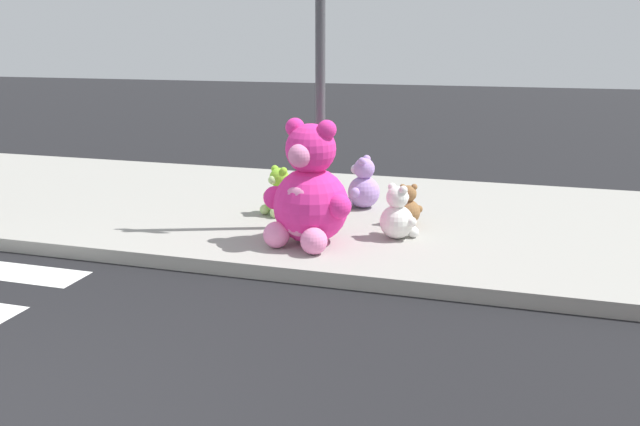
{
  "coord_description": "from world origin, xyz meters",
  "views": [
    {
      "loc": [
        2.98,
        -2.38,
        2.27
      ],
      "look_at": [
        1.23,
        3.6,
        0.55
      ],
      "focal_mm": 35.72,
      "sensor_mm": 36.0,
      "label": 1
    }
  ],
  "objects": [
    {
      "name": "sidewalk",
      "position": [
        0.0,
        5.2,
        0.07
      ],
      "size": [
        28.0,
        4.4,
        0.15
      ],
      "primitive_type": "cube",
      "color": "#9E9B93",
      "rests_on": "ground_plane"
    },
    {
      "name": "sign_pole",
      "position": [
        1.0,
        4.4,
        1.85
      ],
      "size": [
        0.56,
        0.11,
        3.2
      ],
      "color": "#4C4C51",
      "rests_on": "sidewalk"
    },
    {
      "name": "plush_pink_large",
      "position": [
        1.05,
        3.81,
        0.68
      ],
      "size": [
        1.01,
        0.93,
        1.32
      ],
      "color": "#F22D93",
      "rests_on": "sidewalk"
    },
    {
      "name": "plush_lime",
      "position": [
        0.34,
        4.8,
        0.39
      ],
      "size": [
        0.42,
        0.44,
        0.61
      ],
      "color": "#8CD133",
      "rests_on": "sidewalk"
    },
    {
      "name": "plush_white",
      "position": [
        1.93,
        4.25,
        0.39
      ],
      "size": [
        0.42,
        0.44,
        0.6
      ],
      "color": "white",
      "rests_on": "sidewalk"
    },
    {
      "name": "plush_red",
      "position": [
        0.64,
        5.18,
        0.37
      ],
      "size": [
        0.4,
        0.4,
        0.56
      ],
      "color": "red",
      "rests_on": "sidewalk"
    },
    {
      "name": "plush_brown",
      "position": [
        1.94,
        4.82,
        0.34
      ],
      "size": [
        0.36,
        0.35,
        0.49
      ],
      "color": "olive",
      "rests_on": "sidewalk"
    },
    {
      "name": "plush_lavender",
      "position": [
        1.27,
        5.42,
        0.42
      ],
      "size": [
        0.46,
        0.52,
        0.67
      ],
      "color": "#B28CD8",
      "rests_on": "sidewalk"
    }
  ]
}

